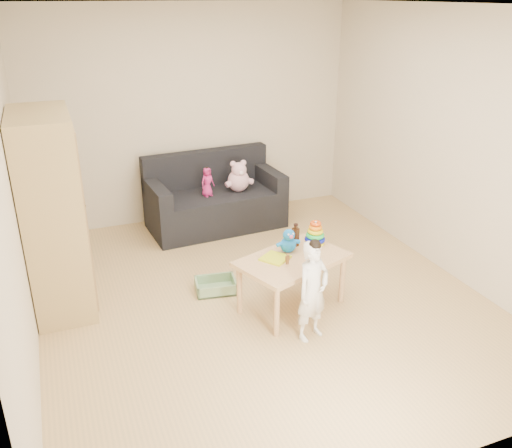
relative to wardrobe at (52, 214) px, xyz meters
name	(u,v)px	position (x,y,z in m)	size (l,w,h in m)	color
room	(261,166)	(1.74, -0.59, 0.41)	(4.50, 4.50, 4.50)	tan
wardrobe	(52,214)	(0.00, 0.00, 0.00)	(0.50, 0.99, 1.79)	tan
sofa	(216,209)	(1.86, 1.18, -0.67)	(1.61, 0.80, 0.45)	black
play_table	(292,283)	(1.94, -0.86, -0.64)	(0.96, 0.61, 0.51)	#E1B57B
storage_bin	(216,285)	(1.38, -0.33, -0.83)	(0.39, 0.29, 0.12)	#7FA678
toddler	(313,292)	(1.90, -1.35, -0.47)	(0.32, 0.21, 0.85)	white
pink_bear	(238,178)	(2.14, 1.13, -0.28)	(0.28, 0.24, 0.32)	#F1B1CB
doll	(207,182)	(1.74, 1.09, -0.27)	(0.17, 0.12, 0.34)	#C92576
ring_stacker	(315,235)	(2.26, -0.66, -0.30)	(0.20, 0.20, 0.22)	#FCFF0D
brown_bottle	(295,236)	(2.07, -0.63, -0.30)	(0.07, 0.07, 0.22)	black
blue_plush	(288,240)	(1.96, -0.73, -0.27)	(0.19, 0.15, 0.23)	#1A81F2
wooden_figure	(287,259)	(1.85, -0.95, -0.33)	(0.04, 0.03, 0.11)	brown
yellow_book	(275,258)	(1.78, -0.82, -0.38)	(0.22, 0.22, 0.02)	#C8D616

